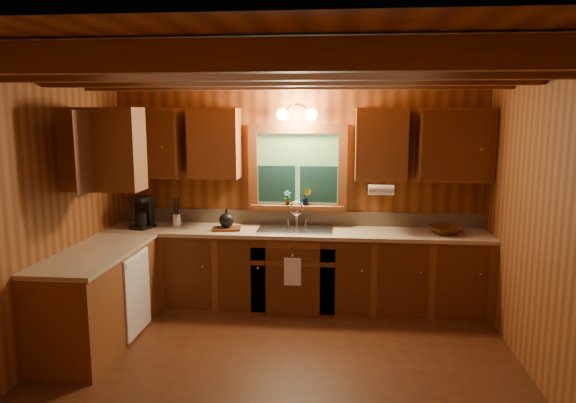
# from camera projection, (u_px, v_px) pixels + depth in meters

# --- Properties ---
(room) EXTENTS (4.20, 4.20, 4.20)m
(room) POSITION_uv_depth(u_px,v_px,m) (278.00, 224.00, 4.31)
(room) COLOR #4C2612
(room) RESTS_ON ground
(ceiling_beams) EXTENTS (4.20, 2.54, 0.18)m
(ceiling_beams) POSITION_uv_depth(u_px,v_px,m) (277.00, 72.00, 4.12)
(ceiling_beams) COLOR brown
(ceiling_beams) RESTS_ON room
(base_cabinets) EXTENTS (4.20, 2.22, 0.86)m
(base_cabinets) POSITION_uv_depth(u_px,v_px,m) (247.00, 278.00, 5.77)
(base_cabinets) COLOR brown
(base_cabinets) RESTS_ON ground
(countertop) EXTENTS (4.20, 2.24, 0.04)m
(countertop) POSITION_uv_depth(u_px,v_px,m) (248.00, 237.00, 5.70)
(countertop) COLOR tan
(countertop) RESTS_ON base_cabinets
(backsplash) EXTENTS (4.20, 0.02, 0.16)m
(backsplash) POSITION_uv_depth(u_px,v_px,m) (298.00, 218.00, 6.22)
(backsplash) COLOR tan
(backsplash) RESTS_ON room
(dishwasher_panel) EXTENTS (0.02, 0.60, 0.80)m
(dishwasher_panel) POSITION_uv_depth(u_px,v_px,m) (138.00, 293.00, 5.27)
(dishwasher_panel) COLOR white
(dishwasher_panel) RESTS_ON base_cabinets
(upper_cabinets) EXTENTS (4.19, 1.77, 0.78)m
(upper_cabinets) POSITION_uv_depth(u_px,v_px,m) (241.00, 145.00, 5.68)
(upper_cabinets) COLOR brown
(upper_cabinets) RESTS_ON room
(window) EXTENTS (1.12, 0.08, 1.00)m
(window) POSITION_uv_depth(u_px,v_px,m) (298.00, 171.00, 6.11)
(window) COLOR brown
(window) RESTS_ON room
(window_sill) EXTENTS (1.06, 0.14, 0.04)m
(window_sill) POSITION_uv_depth(u_px,v_px,m) (297.00, 207.00, 6.13)
(window_sill) COLOR brown
(window_sill) RESTS_ON room
(wall_sconce) EXTENTS (0.45, 0.21, 0.17)m
(wall_sconce) POSITION_uv_depth(u_px,v_px,m) (297.00, 114.00, 5.89)
(wall_sconce) COLOR black
(wall_sconce) RESTS_ON room
(paper_towel_roll) EXTENTS (0.27, 0.11, 0.11)m
(paper_towel_roll) POSITION_uv_depth(u_px,v_px,m) (381.00, 190.00, 5.71)
(paper_towel_roll) COLOR white
(paper_towel_roll) RESTS_ON upper_cabinets
(dish_towel) EXTENTS (0.18, 0.01, 0.30)m
(dish_towel) POSITION_uv_depth(u_px,v_px,m) (292.00, 272.00, 5.68)
(dish_towel) COLOR white
(dish_towel) RESTS_ON base_cabinets
(sink) EXTENTS (0.82, 0.48, 0.43)m
(sink) POSITION_uv_depth(u_px,v_px,m) (295.00, 234.00, 5.96)
(sink) COLOR silver
(sink) RESTS_ON countertop
(coffee_maker) EXTENTS (0.20, 0.26, 0.36)m
(coffee_maker) POSITION_uv_depth(u_px,v_px,m) (143.00, 212.00, 6.04)
(coffee_maker) COLOR black
(coffee_maker) RESTS_ON countertop
(utensil_crock) EXTENTS (0.12, 0.12, 0.33)m
(utensil_crock) POSITION_uv_depth(u_px,v_px,m) (176.00, 219.00, 6.13)
(utensil_crock) COLOR silver
(utensil_crock) RESTS_ON countertop
(cutting_board) EXTENTS (0.33, 0.26, 0.03)m
(cutting_board) POSITION_uv_depth(u_px,v_px,m) (227.00, 229.00, 5.95)
(cutting_board) COLOR #512711
(cutting_board) RESTS_ON countertop
(teakettle) EXTENTS (0.16, 0.16, 0.21)m
(teakettle) POSITION_uv_depth(u_px,v_px,m) (227.00, 220.00, 5.93)
(teakettle) COLOR black
(teakettle) RESTS_ON cutting_board
(wicker_basket) EXTENTS (0.43, 0.43, 0.08)m
(wicker_basket) POSITION_uv_depth(u_px,v_px,m) (445.00, 230.00, 5.74)
(wicker_basket) COLOR #48230C
(wicker_basket) RESTS_ON countertop
(potted_plant_left) EXTENTS (0.10, 0.07, 0.17)m
(potted_plant_left) POSITION_uv_depth(u_px,v_px,m) (287.00, 198.00, 6.10)
(potted_plant_left) COLOR #512711
(potted_plant_left) RESTS_ON window_sill
(potted_plant_right) EXTENTS (0.11, 0.10, 0.20)m
(potted_plant_right) POSITION_uv_depth(u_px,v_px,m) (306.00, 197.00, 6.10)
(potted_plant_right) COLOR #512711
(potted_plant_right) RESTS_ON window_sill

